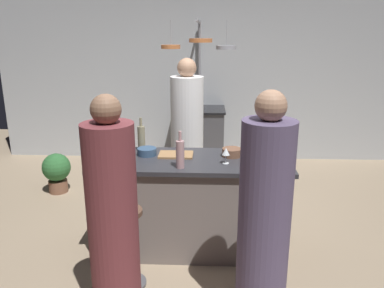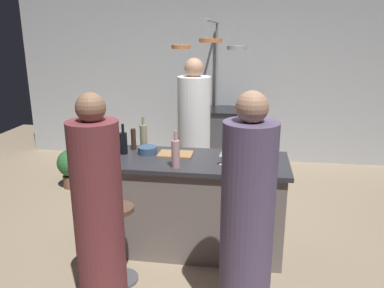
{
  "view_description": "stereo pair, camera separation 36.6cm",
  "coord_description": "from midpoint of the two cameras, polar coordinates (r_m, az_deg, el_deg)",
  "views": [
    {
      "loc": [
        0.16,
        -3.36,
        2.03
      ],
      "look_at": [
        0.0,
        0.15,
        1.0
      ],
      "focal_mm": 36.21,
      "sensor_mm": 36.0,
      "label": 1
    },
    {
      "loc": [
        0.52,
        -3.32,
        2.03
      ],
      "look_at": [
        0.0,
        0.15,
        1.0
      ],
      "focal_mm": 36.21,
      "sensor_mm": 36.0,
      "label": 2
    }
  ],
  "objects": [
    {
      "name": "chef",
      "position": [
        4.44,
        2.65,
        0.38
      ],
      "size": [
        0.37,
        0.37,
        1.75
      ],
      "color": "white",
      "rests_on": "ground_plane"
    },
    {
      "name": "wine_bottle_rose",
      "position": [
        3.29,
        0.74,
        -1.42
      ],
      "size": [
        0.07,
        0.07,
        0.32
      ],
      "color": "#B78C8E",
      "rests_on": "kitchen_island"
    },
    {
      "name": "ground_plane",
      "position": [
        3.92,
        2.42,
        -14.82
      ],
      "size": [
        9.0,
        9.0,
        0.0
      ],
      "primitive_type": "plane",
      "color": "gray"
    },
    {
      "name": "guest_left",
      "position": [
        2.81,
        -9.92,
        -10.69
      ],
      "size": [
        0.35,
        0.35,
        1.65
      ],
      "color": "brown",
      "rests_on": "ground_plane"
    },
    {
      "name": "bar_stool_right",
      "position": [
        3.19,
        11.7,
        -15.24
      ],
      "size": [
        0.28,
        0.28,
        0.68
      ],
      "color": "#4C4C51",
      "rests_on": "ground_plane"
    },
    {
      "name": "kitchen_island",
      "position": [
        3.71,
        2.51,
        -8.83
      ],
      "size": [
        1.8,
        0.72,
        0.9
      ],
      "color": "slate",
      "rests_on": "ground_plane"
    },
    {
      "name": "mixing_bowl_steel",
      "position": [
        3.71,
        12.28,
        -1.23
      ],
      "size": [
        0.19,
        0.19,
        0.07
      ],
      "primitive_type": "cylinder",
      "color": "#B7B7BC",
      "rests_on": "kitchen_island"
    },
    {
      "name": "back_wall",
      "position": [
        6.24,
        5.44,
        9.55
      ],
      "size": [
        6.4,
        0.16,
        2.6
      ],
      "primitive_type": "cube",
      "color": "#B2B7BC",
      "rests_on": "ground_plane"
    },
    {
      "name": "pepper_mill",
      "position": [
        3.82,
        -5.92,
        0.68
      ],
      "size": [
        0.05,
        0.05,
        0.21
      ],
      "primitive_type": "cylinder",
      "color": "#382319",
      "rests_on": "kitchen_island"
    },
    {
      "name": "wine_glass_near_right_guest",
      "position": [
        3.45,
        10.76,
        -1.22
      ],
      "size": [
        0.07,
        0.07,
        0.15
      ],
      "color": "silver",
      "rests_on": "kitchen_island"
    },
    {
      "name": "wine_bottle_amber",
      "position": [
        3.71,
        14.78,
        0.01
      ],
      "size": [
        0.07,
        0.07,
        0.32
      ],
      "color": "brown",
      "rests_on": "kitchen_island"
    },
    {
      "name": "stove_range",
      "position": [
        6.01,
        5.0,
        1.01
      ],
      "size": [
        0.8,
        0.64,
        0.89
      ],
      "color": "#47474C",
      "rests_on": "ground_plane"
    },
    {
      "name": "guest_right",
      "position": [
        2.68,
        12.07,
        -11.8
      ],
      "size": [
        0.36,
        0.36,
        1.69
      ],
      "color": "#594C6B",
      "rests_on": "ground_plane"
    },
    {
      "name": "cutting_board",
      "position": [
        3.65,
        0.42,
        -1.55
      ],
      "size": [
        0.32,
        0.22,
        0.02
      ],
      "primitive_type": "cube",
      "color": "#997047",
      "rests_on": "kitchen_island"
    },
    {
      "name": "potted_plant",
      "position": [
        5.36,
        -15.56,
        -3.15
      ],
      "size": [
        0.36,
        0.36,
        0.52
      ],
      "color": "brown",
      "rests_on": "ground_plane"
    },
    {
      "name": "wine_bottle_dark",
      "position": [
        3.69,
        -7.29,
        0.16
      ],
      "size": [
        0.07,
        0.07,
        0.29
      ],
      "color": "black",
      "rests_on": "kitchen_island"
    },
    {
      "name": "mixing_bowl_wooden",
      "position": [
        3.61,
        8.7,
        -1.45
      ],
      "size": [
        0.18,
        0.18,
        0.08
      ],
      "primitive_type": "cylinder",
      "color": "brown",
      "rests_on": "kitchen_island"
    },
    {
      "name": "mixing_bowl_blue",
      "position": [
        3.69,
        -3.79,
        -0.96
      ],
      "size": [
        0.18,
        0.18,
        0.07
      ],
      "primitive_type": "cylinder",
      "color": "#334C6B",
      "rests_on": "kitchen_island"
    },
    {
      "name": "wine_glass_by_chef",
      "position": [
        3.39,
        7.64,
        -1.41
      ],
      "size": [
        0.07,
        0.07,
        0.15
      ],
      "color": "silver",
      "rests_on": "kitchen_island"
    },
    {
      "name": "wine_glass_near_left_guest",
      "position": [
        3.42,
        -8.33,
        -1.27
      ],
      "size": [
        0.07,
        0.07,
        0.15
      ],
      "color": "silver",
      "rests_on": "kitchen_island"
    },
    {
      "name": "wine_bottle_white",
      "position": [
        3.82,
        -4.45,
        1.09
      ],
      "size": [
        0.07,
        0.07,
        0.33
      ],
      "color": "gray",
      "rests_on": "kitchen_island"
    },
    {
      "name": "bar_stool_left",
      "position": [
        3.29,
        -7.43,
        -13.99
      ],
      "size": [
        0.28,
        0.28,
        0.68
      ],
      "color": "#4C4C51",
      "rests_on": "ground_plane"
    },
    {
      "name": "overhead_pot_rack",
      "position": [
        5.16,
        5.14,
        12.42
      ],
      "size": [
        0.88,
        1.58,
        2.17
      ],
      "color": "gray",
      "rests_on": "ground_plane"
    }
  ]
}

